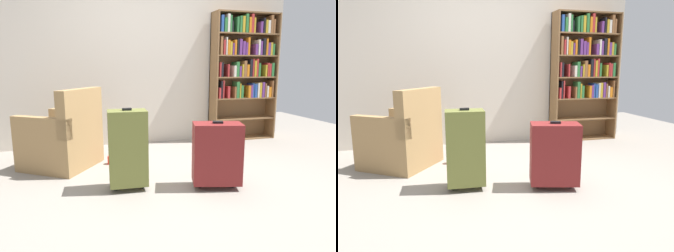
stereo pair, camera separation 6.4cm
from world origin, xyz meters
TOP-DOWN VIEW (x-y plane):
  - ground_plane at (0.00, 0.00)m, footprint 7.93×7.93m
  - back_wall at (0.00, 1.81)m, footprint 4.53×0.10m
  - bookshelf at (1.52, 1.60)m, footprint 1.03×0.29m
  - armchair at (-1.14, 0.88)m, footprint 0.97×0.97m
  - mug at (-0.62, 0.81)m, footprint 0.12×0.08m
  - suitcase_olive at (-0.54, 0.00)m, footprint 0.36×0.26m
  - suitcase_dark_red at (0.27, -0.18)m, footprint 0.50×0.36m

SIDE VIEW (x-z plane):
  - ground_plane at x=0.00m, z-range 0.00..0.00m
  - mug at x=-0.62m, z-range 0.00..0.10m
  - armchair at x=-1.14m, z-range -0.13..0.77m
  - suitcase_dark_red at x=0.27m, z-range 0.01..0.66m
  - suitcase_olive at x=-0.54m, z-range 0.01..0.78m
  - bookshelf at x=1.52m, z-range 0.16..2.09m
  - back_wall at x=0.00m, z-range 0.00..2.60m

